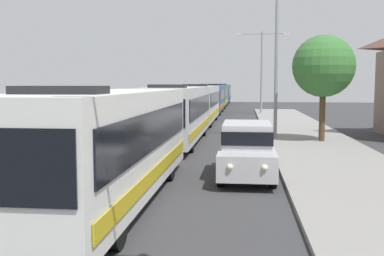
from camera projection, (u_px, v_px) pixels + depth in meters
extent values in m
cube|color=silver|center=(110.00, 141.00, 12.39)|extent=(2.50, 11.14, 2.70)
cube|color=black|center=(157.00, 129.00, 12.21)|extent=(0.04, 10.25, 1.00)
cube|color=black|center=(65.00, 128.00, 12.50)|extent=(0.04, 10.25, 1.00)
cube|color=black|center=(2.00, 168.00, 6.83)|extent=(2.30, 0.04, 1.20)
cube|color=gold|center=(157.00, 171.00, 12.32)|extent=(0.03, 10.58, 0.36)
cube|color=black|center=(60.00, 90.00, 8.95)|extent=(1.75, 0.90, 0.16)
cylinder|color=black|center=(115.00, 224.00, 8.97)|extent=(0.28, 1.00, 1.00)
cylinder|color=black|center=(9.00, 221.00, 9.21)|extent=(0.28, 1.00, 1.00)
cylinder|color=black|center=(169.00, 166.00, 15.41)|extent=(0.28, 1.00, 1.00)
cylinder|color=black|center=(106.00, 164.00, 15.66)|extent=(0.28, 1.00, 1.00)
cube|color=silver|center=(178.00, 112.00, 25.20)|extent=(2.50, 11.84, 2.70)
cube|color=black|center=(201.00, 106.00, 25.03)|extent=(0.04, 10.89, 1.00)
cube|color=black|center=(156.00, 105.00, 25.31)|extent=(0.04, 10.89, 1.00)
cube|color=black|center=(158.00, 113.00, 19.30)|extent=(2.30, 0.04, 1.20)
cube|color=gold|center=(201.00, 126.00, 25.14)|extent=(0.03, 11.24, 0.36)
cube|color=black|center=(168.00, 86.00, 21.55)|extent=(1.75, 0.90, 0.16)
cylinder|color=black|center=(190.00, 142.00, 21.57)|extent=(0.28, 1.00, 1.00)
cylinder|color=black|center=(145.00, 141.00, 21.81)|extent=(0.28, 1.00, 1.00)
cylinder|color=black|center=(203.00, 128.00, 28.42)|extent=(0.28, 1.00, 1.00)
cylinder|color=black|center=(168.00, 128.00, 28.66)|extent=(0.28, 1.00, 1.00)
cube|color=silver|center=(200.00, 102.00, 37.57)|extent=(2.50, 11.96, 2.70)
cube|color=black|center=(215.00, 98.00, 37.39)|extent=(0.04, 11.00, 1.00)
cube|color=black|center=(185.00, 98.00, 37.67)|extent=(0.04, 11.00, 1.00)
cube|color=black|center=(192.00, 102.00, 31.60)|extent=(2.30, 0.04, 1.20)
cube|color=gold|center=(215.00, 112.00, 37.50)|extent=(0.03, 11.36, 0.36)
cube|color=black|center=(195.00, 85.00, 33.88)|extent=(1.75, 0.90, 0.16)
cylinder|color=black|center=(210.00, 121.00, 33.89)|extent=(0.28, 1.00, 1.00)
cylinder|color=black|center=(181.00, 120.00, 34.14)|extent=(0.28, 1.00, 1.00)
cylinder|color=black|center=(216.00, 114.00, 40.81)|extent=(0.28, 1.00, 1.00)
cylinder|color=black|center=(191.00, 114.00, 41.06)|extent=(0.28, 1.00, 1.00)
cube|color=#284C8C|center=(211.00, 98.00, 49.91)|extent=(2.50, 10.50, 2.70)
cube|color=black|center=(222.00, 95.00, 49.74)|extent=(0.04, 9.66, 1.00)
cube|color=black|center=(199.00, 95.00, 50.02)|extent=(0.04, 9.66, 1.00)
cube|color=black|center=(207.00, 96.00, 44.67)|extent=(2.30, 0.04, 1.20)
cube|color=orange|center=(223.00, 105.00, 49.85)|extent=(0.03, 9.97, 0.36)
cube|color=black|center=(209.00, 85.00, 46.66)|extent=(1.75, 0.90, 0.16)
cylinder|color=black|center=(219.00, 111.00, 46.69)|extent=(0.28, 1.00, 1.00)
cylinder|color=black|center=(198.00, 110.00, 46.93)|extent=(0.28, 1.00, 1.00)
cylinder|color=black|center=(222.00, 107.00, 52.76)|extent=(0.28, 1.00, 1.00)
cylinder|color=black|center=(203.00, 107.00, 53.01)|extent=(0.28, 1.00, 1.00)
cube|color=#33724C|center=(217.00, 95.00, 61.73)|extent=(2.50, 11.63, 2.70)
cube|color=black|center=(227.00, 92.00, 61.55)|extent=(0.04, 10.70, 1.00)
cube|color=black|center=(208.00, 92.00, 61.84)|extent=(0.04, 10.70, 1.00)
cube|color=black|center=(214.00, 94.00, 55.93)|extent=(2.30, 0.04, 1.20)
cube|color=gold|center=(227.00, 101.00, 61.66)|extent=(0.03, 11.05, 0.36)
cube|color=black|center=(216.00, 84.00, 58.14)|extent=(1.75, 0.90, 0.16)
cylinder|color=black|center=(224.00, 105.00, 58.16)|extent=(0.28, 1.00, 1.00)
cylinder|color=black|center=(207.00, 105.00, 58.40)|extent=(0.28, 1.00, 1.00)
cylinder|color=black|center=(226.00, 103.00, 64.89)|extent=(0.28, 1.00, 1.00)
cylinder|color=black|center=(211.00, 103.00, 65.13)|extent=(0.28, 1.00, 1.00)
cube|color=#284C8C|center=(222.00, 93.00, 74.73)|extent=(2.50, 11.81, 2.70)
cube|color=black|center=(230.00, 91.00, 74.56)|extent=(0.04, 10.86, 1.00)
cube|color=black|center=(214.00, 91.00, 74.84)|extent=(0.04, 10.86, 1.00)
cube|color=black|center=(220.00, 92.00, 68.84)|extent=(2.30, 0.04, 1.20)
cube|color=navy|center=(230.00, 98.00, 74.67)|extent=(0.03, 11.22, 0.36)
cube|color=black|center=(221.00, 84.00, 71.09)|extent=(1.75, 0.90, 0.16)
cylinder|color=black|center=(228.00, 101.00, 71.10)|extent=(0.28, 1.00, 1.00)
cylinder|color=black|center=(214.00, 101.00, 71.35)|extent=(0.28, 1.00, 1.00)
cylinder|color=black|center=(229.00, 100.00, 77.94)|extent=(0.28, 1.00, 1.00)
cylinder|color=black|center=(216.00, 100.00, 78.18)|extent=(0.28, 1.00, 1.00)
cube|color=#B7B7BC|center=(247.00, 158.00, 15.81)|extent=(1.84, 4.76, 0.80)
cube|color=#B7B7BC|center=(247.00, 134.00, 15.88)|extent=(1.62, 2.76, 0.80)
cube|color=black|center=(247.00, 134.00, 15.88)|extent=(1.66, 2.85, 0.44)
sphere|color=#F9EFCC|center=(230.00, 167.00, 13.49)|extent=(0.18, 0.18, 0.18)
sphere|color=#F9EFCC|center=(265.00, 168.00, 13.37)|extent=(0.18, 0.18, 0.18)
cylinder|color=black|center=(221.00, 176.00, 14.48)|extent=(0.22, 0.70, 0.70)
cylinder|color=black|center=(273.00, 177.00, 14.30)|extent=(0.22, 0.70, 0.70)
cylinder|color=black|center=(225.00, 160.00, 17.40)|extent=(0.22, 0.70, 0.70)
cylinder|color=black|center=(268.00, 161.00, 17.21)|extent=(0.22, 0.70, 0.70)
cube|color=white|center=(203.00, 94.00, 78.22)|extent=(2.30, 1.80, 2.20)
cube|color=#333338|center=(205.00, 92.00, 81.70)|extent=(2.35, 5.30, 2.70)
cube|color=black|center=(203.00, 92.00, 77.28)|extent=(2.07, 0.04, 0.90)
cylinder|color=black|center=(197.00, 100.00, 78.44)|extent=(0.26, 0.90, 0.90)
cylinder|color=black|center=(209.00, 100.00, 78.21)|extent=(0.26, 0.90, 0.90)
cylinder|color=black|center=(200.00, 99.00, 82.99)|extent=(0.26, 0.90, 0.90)
cylinder|color=black|center=(211.00, 99.00, 82.75)|extent=(0.26, 0.90, 0.90)
cylinder|color=gray|center=(276.00, 61.00, 26.04)|extent=(0.20, 0.20, 8.72)
cylinder|color=gray|center=(262.00, 73.00, 47.81)|extent=(0.20, 0.20, 8.46)
cylinder|color=gray|center=(250.00, 34.00, 47.56)|extent=(2.45, 0.10, 0.10)
cube|color=silver|center=(238.00, 35.00, 47.71)|extent=(0.56, 0.28, 0.16)
cylinder|color=gray|center=(274.00, 33.00, 47.29)|extent=(2.45, 0.10, 0.10)
cube|color=silver|center=(286.00, 34.00, 47.16)|extent=(0.56, 0.28, 0.16)
cylinder|color=#4C3823|center=(322.00, 116.00, 24.68)|extent=(0.32, 0.32, 2.71)
sphere|color=#387033|center=(324.00, 66.00, 24.42)|extent=(3.32, 3.32, 3.32)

